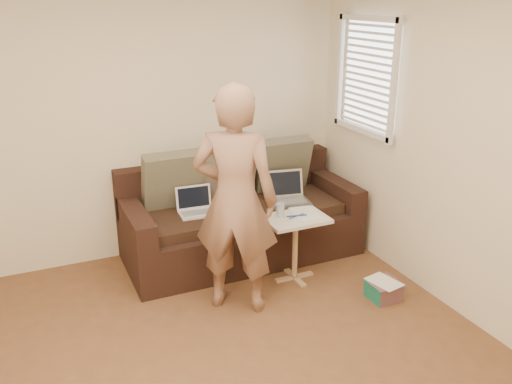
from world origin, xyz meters
TOP-DOWN VIEW (x-y plane):
  - wall_back at (0.00, 2.25)m, footprint 4.00×0.00m
  - wall_right at (2.00, 0.00)m, footprint 0.00×4.50m
  - window_blinds at (1.95, 1.50)m, footprint 0.12×0.88m
  - sofa at (0.82, 1.77)m, footprint 2.20×0.95m
  - pillow_left at (0.22, 1.97)m, footprint 0.55×0.29m
  - pillow_mid at (0.77, 2.01)m, footprint 0.55×0.27m
  - pillow_right at (1.37, 2.00)m, footprint 0.55×0.28m
  - laptop_silver at (1.25, 1.64)m, footprint 0.44×0.35m
  - laptop_white at (0.37, 1.73)m, footprint 0.34×0.26m
  - person at (0.43, 0.96)m, footprint 0.80×0.75m
  - side_table at (1.06, 1.15)m, footprint 0.54×0.38m
  - drinking_glass at (0.95, 1.22)m, footprint 0.07×0.07m
  - scissors at (1.08, 1.16)m, footprint 0.20×0.15m
  - paper_on_table at (1.18, 1.20)m, footprint 0.25×0.33m
  - striped_box at (1.58, 0.54)m, footprint 0.25×0.25m

SIDE VIEW (x-z plane):
  - striped_box at x=1.58m, z-range 0.00..0.16m
  - side_table at x=1.06m, z-range 0.00..0.59m
  - sofa at x=0.82m, z-range 0.00..0.85m
  - laptop_silver at x=1.25m, z-range 0.39..0.65m
  - laptop_white at x=0.37m, z-range 0.40..0.64m
  - paper_on_table at x=1.18m, z-range 0.59..0.60m
  - scissors at x=1.08m, z-range 0.59..0.61m
  - drinking_glass at x=0.95m, z-range 0.59..0.71m
  - pillow_left at x=0.22m, z-range 0.51..1.07m
  - pillow_mid at x=0.77m, z-range 0.51..1.07m
  - pillow_right at x=1.37m, z-range 0.51..1.07m
  - person at x=0.43m, z-range 0.00..1.83m
  - wall_back at x=0.00m, z-range -0.70..3.30m
  - wall_right at x=2.00m, z-range -0.95..3.55m
  - window_blinds at x=1.95m, z-range 1.16..2.24m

